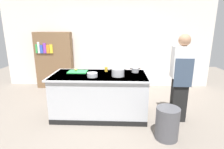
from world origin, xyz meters
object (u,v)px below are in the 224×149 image
object	(u,v)px
mixing_bowl	(92,75)
trash_bin	(167,123)
person_chef	(181,77)
juice_cup	(106,69)
onion	(76,69)
bookshelf	(54,60)
sauce_pan	(135,70)
stock_pot	(118,72)

from	to	relation	value
mixing_bowl	trash_bin	world-z (taller)	mixing_bowl
person_chef	juice_cup	bearing A→B (deg)	94.31
mixing_bowl	juice_cup	bearing A→B (deg)	61.86
juice_cup	onion	bearing A→B (deg)	-174.64
juice_cup	bookshelf	distance (m)	2.30
sauce_pan	bookshelf	bearing A→B (deg)	145.62
onion	sauce_pan	world-z (taller)	sauce_pan
onion	sauce_pan	distance (m)	1.27
onion	bookshelf	size ratio (longest dim) A/B	0.04
juice_cup	bookshelf	xyz separation A→B (m)	(-1.70, 1.54, -0.10)
sauce_pan	mixing_bowl	xyz separation A→B (m)	(-0.86, -0.39, -0.01)
onion	mixing_bowl	world-z (taller)	onion
stock_pot	sauce_pan	bearing A→B (deg)	40.53
sauce_pan	trash_bin	xyz separation A→B (m)	(0.47, -1.00, -0.67)
stock_pot	person_chef	xyz separation A→B (m)	(1.21, -0.05, -0.06)
juice_cup	trash_bin	size ratio (longest dim) A/B	0.18
onion	mixing_bowl	xyz separation A→B (m)	(0.41, -0.38, -0.01)
stock_pot	person_chef	world-z (taller)	person_chef
onion	person_chef	bearing A→B (deg)	-9.42
mixing_bowl	trash_bin	size ratio (longest dim) A/B	0.37
stock_pot	bookshelf	xyz separation A→B (m)	(-1.96, 1.90, -0.12)
trash_bin	sauce_pan	bearing A→B (deg)	115.27
mixing_bowl	bookshelf	world-z (taller)	bookshelf
sauce_pan	stock_pot	bearing A→B (deg)	-139.47
sauce_pan	trash_bin	world-z (taller)	sauce_pan
onion	bookshelf	distance (m)	1.92
onion	trash_bin	world-z (taller)	onion
trash_bin	person_chef	bearing A→B (deg)	59.63
sauce_pan	juice_cup	xyz separation A→B (m)	(-0.62, 0.05, 0.00)
mixing_bowl	person_chef	size ratio (longest dim) A/B	0.12
onion	mixing_bowl	size ratio (longest dim) A/B	0.35
person_chef	mixing_bowl	bearing A→B (deg)	110.99
stock_pot	person_chef	size ratio (longest dim) A/B	0.18
onion	bookshelf	bearing A→B (deg)	123.31
juice_cup	trash_bin	xyz separation A→B (m)	(1.10, -1.05, -0.67)
onion	mixing_bowl	distance (m)	0.56
juice_cup	trash_bin	bearing A→B (deg)	-43.82
mixing_bowl	sauce_pan	bearing A→B (deg)	24.54
trash_bin	stock_pot	bearing A→B (deg)	140.46
stock_pot	sauce_pan	distance (m)	0.48
sauce_pan	mixing_bowl	distance (m)	0.95
stock_pot	onion	bearing A→B (deg)	161.71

